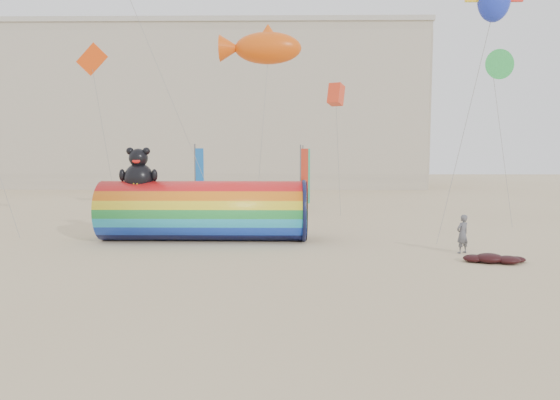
{
  "coord_description": "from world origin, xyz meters",
  "views": [
    {
      "loc": [
        0.83,
        -22.01,
        4.71
      ],
      "look_at": [
        0.5,
        1.5,
        2.4
      ],
      "focal_mm": 32.0,
      "sensor_mm": 36.0,
      "label": 1
    }
  ],
  "objects_px": {
    "windsock_assembly": "(204,209)",
    "fabric_bundle": "(494,259)",
    "kite_handler": "(462,234)",
    "hotel_building": "(192,109)"
  },
  "relations": [
    {
      "from": "fabric_bundle",
      "to": "kite_handler",
      "type": "bearing_deg",
      "value": 108.89
    },
    {
      "from": "windsock_assembly",
      "to": "fabric_bundle",
      "type": "bearing_deg",
      "value": -21.56
    },
    {
      "from": "hotel_building",
      "to": "fabric_bundle",
      "type": "xyz_separation_m",
      "value": [
        21.61,
        -47.07,
        -10.14
      ]
    },
    {
      "from": "hotel_building",
      "to": "fabric_bundle",
      "type": "relative_size",
      "value": 23.06
    },
    {
      "from": "kite_handler",
      "to": "fabric_bundle",
      "type": "distance_m",
      "value": 2.19
    },
    {
      "from": "kite_handler",
      "to": "hotel_building",
      "type": "bearing_deg",
      "value": -93.5
    },
    {
      "from": "kite_handler",
      "to": "fabric_bundle",
      "type": "relative_size",
      "value": 0.69
    },
    {
      "from": "kite_handler",
      "to": "windsock_assembly",
      "type": "bearing_deg",
      "value": -42.98
    },
    {
      "from": "hotel_building",
      "to": "kite_handler",
      "type": "bearing_deg",
      "value": -65.1
    },
    {
      "from": "hotel_building",
      "to": "kite_handler",
      "type": "height_order",
      "value": "hotel_building"
    }
  ]
}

